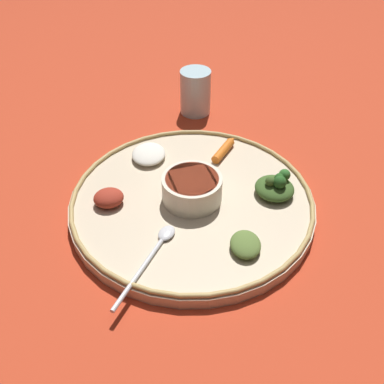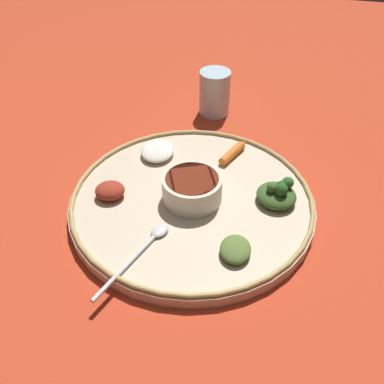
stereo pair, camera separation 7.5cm
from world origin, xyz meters
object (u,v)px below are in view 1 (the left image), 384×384
Objects in this scene: spoon at (154,252)px; greens_pile at (275,186)px; center_bowl at (192,188)px; drinking_glass at (195,95)px; carrot_near_spoon at (225,149)px.

greens_pile is (-0.19, -0.15, 0.01)m from spoon.
center_bowl is 1.02× the size of drinking_glass.
drinking_glass is (0.16, -0.30, 0.01)m from greens_pile.
spoon is 1.70× the size of drinking_glass.
spoon is at bearing 39.11° from greens_pile.
carrot_near_spoon is (-0.10, -0.27, 0.00)m from spoon.
center_bowl is 0.14m from greens_pile.
center_bowl reaches higher than carrot_near_spoon.
drinking_glass reaches higher than spoon.
drinking_glass reaches higher than greens_pile.
greens_pile is 0.34m from drinking_glass.
greens_pile is at bearing 118.38° from drinking_glass.
center_bowl is 0.15m from carrot_near_spoon.
carrot_near_spoon is at bearing 111.12° from drinking_glass.
spoon is 0.28m from carrot_near_spoon.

